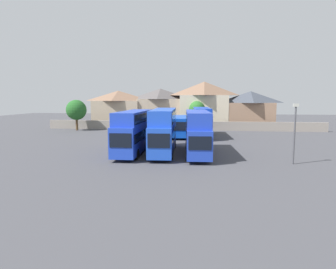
% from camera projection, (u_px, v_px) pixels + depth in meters
% --- Properties ---
extents(ground, '(140.00, 140.00, 0.00)m').
position_uv_depth(ground, '(178.00, 135.00, 51.83)').
color(ground, '#424247').
extents(depot_boundary_wall, '(56.00, 0.50, 1.80)m').
position_uv_depth(depot_boundary_wall, '(181.00, 126.00, 59.15)').
color(depot_boundary_wall, gray).
rests_on(depot_boundary_wall, ground).
extents(bus_1, '(2.68, 11.46, 4.91)m').
position_uv_depth(bus_1, '(134.00, 129.00, 34.17)').
color(bus_1, blue).
rests_on(bus_1, ground).
extents(bus_2, '(3.15, 12.00, 5.11)m').
position_uv_depth(bus_2, '(164.00, 128.00, 34.20)').
color(bus_2, blue).
rests_on(bus_2, ground).
extents(bus_3, '(3.23, 11.38, 4.94)m').
position_uv_depth(bus_3, '(197.00, 130.00, 33.21)').
color(bus_3, blue).
rests_on(bus_3, ground).
extents(bus_4, '(2.69, 10.08, 3.42)m').
position_uv_depth(bus_4, '(157.00, 124.00, 49.86)').
color(bus_4, blue).
rests_on(bus_4, ground).
extents(bus_5, '(3.11, 10.65, 3.31)m').
position_uv_depth(bus_5, '(180.00, 125.00, 49.41)').
color(bus_5, blue).
rests_on(bus_5, ground).
extents(bus_6, '(3.31, 11.62, 4.80)m').
position_uv_depth(bus_6, '(202.00, 120.00, 48.91)').
color(bus_6, blue).
rests_on(bus_6, ground).
extents(house_terrace_left, '(11.06, 7.46, 8.12)m').
position_uv_depth(house_terrace_left, '(118.00, 108.00, 67.55)').
color(house_terrace_left, tan).
rests_on(house_terrace_left, ground).
extents(house_terrace_centre, '(9.96, 7.42, 8.58)m').
position_uv_depth(house_terrace_centre, '(160.00, 107.00, 66.81)').
color(house_terrace_centre, tan).
rests_on(house_terrace_centre, ground).
extents(house_terrace_right, '(10.69, 6.56, 9.97)m').
position_uv_depth(house_terrace_right, '(204.00, 104.00, 63.91)').
color(house_terrace_right, beige).
rests_on(house_terrace_right, ground).
extents(house_terrace_far_right, '(9.92, 6.55, 7.90)m').
position_uv_depth(house_terrace_far_right, '(250.00, 109.00, 62.91)').
color(house_terrace_far_right, '#9E7A60').
rests_on(house_terrace_far_right, ground).
extents(tree_left_of_lot, '(4.01, 4.01, 6.10)m').
position_uv_depth(tree_left_of_lot, '(76.00, 110.00, 58.29)').
color(tree_left_of_lot, brown).
rests_on(tree_left_of_lot, ground).
extents(tree_behind_wall, '(3.29, 3.29, 5.83)m').
position_uv_depth(tree_behind_wall, '(197.00, 109.00, 60.85)').
color(tree_behind_wall, brown).
rests_on(tree_behind_wall, ground).
extents(lamp_post_lot_edge, '(0.50, 0.24, 5.88)m').
position_uv_depth(lamp_post_lot_edge, '(295.00, 130.00, 28.16)').
color(lamp_post_lot_edge, '#4C4C51').
rests_on(lamp_post_lot_edge, ground).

